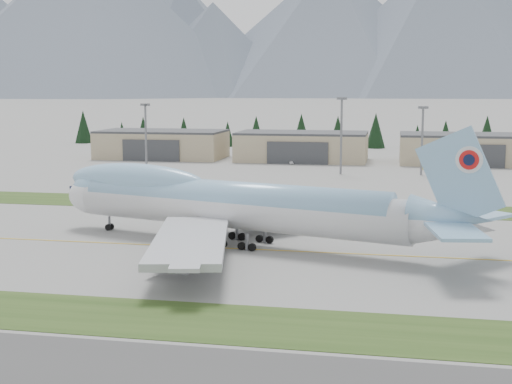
% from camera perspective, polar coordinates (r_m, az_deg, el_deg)
% --- Properties ---
extents(ground, '(7000.00, 7000.00, 0.00)m').
position_cam_1_polar(ground, '(119.96, 1.60, -4.70)').
color(ground, slate).
rests_on(ground, ground).
extents(grass_strip_near, '(400.00, 14.00, 0.08)m').
position_cam_1_polar(grass_strip_near, '(84.09, -2.73, -10.43)').
color(grass_strip_near, '#284117').
rests_on(grass_strip_near, ground).
extents(grass_strip_far, '(400.00, 18.00, 0.08)m').
position_cam_1_polar(grass_strip_far, '(163.69, 4.19, -1.21)').
color(grass_strip_far, '#284117').
rests_on(grass_strip_far, ground).
extents(taxiway_line_main, '(400.00, 0.40, 0.02)m').
position_cam_1_polar(taxiway_line_main, '(119.96, 1.60, -4.70)').
color(taxiway_line_main, gold).
rests_on(taxiway_line_main, ground).
extents(boeing_747_freighter, '(82.11, 68.19, 21.65)m').
position_cam_1_polar(boeing_747_freighter, '(123.63, -1.94, -0.94)').
color(boeing_747_freighter, silver).
rests_on(boeing_747_freighter, ground).
extents(hangar_left, '(48.00, 26.60, 10.80)m').
position_cam_1_polar(hangar_left, '(280.61, -7.52, 3.82)').
color(hangar_left, tan).
rests_on(hangar_left, ground).
extents(hangar_center, '(48.00, 26.60, 10.80)m').
position_cam_1_polar(hangar_center, '(268.26, 3.71, 3.67)').
color(hangar_center, tan).
rests_on(hangar_center, ground).
extents(hangar_right, '(48.00, 26.60, 10.80)m').
position_cam_1_polar(hangar_right, '(267.34, 16.60, 3.33)').
color(hangar_right, tan).
rests_on(hangar_right, ground).
extents(floodlight_masts, '(167.44, 7.78, 24.65)m').
position_cam_1_polar(floodlight_masts, '(225.39, 11.06, 5.39)').
color(floodlight_masts, slate).
rests_on(floodlight_masts, ground).
extents(service_vehicle_a, '(2.54, 3.79, 1.20)m').
position_cam_1_polar(service_vehicle_a, '(255.81, 2.83, 2.24)').
color(service_vehicle_a, white).
rests_on(service_vehicle_a, ground).
extents(service_vehicle_b, '(3.88, 1.73, 1.24)m').
position_cam_1_polar(service_vehicle_b, '(245.26, 13.44, 1.76)').
color(service_vehicle_b, yellow).
rests_on(service_vehicle_b, ground).
extents(conifer_belt, '(267.90, 16.73, 16.34)m').
position_cam_1_polar(conifer_belt, '(327.22, 8.71, 4.78)').
color(conifer_belt, black).
rests_on(conifer_belt, ground).
extents(mountain_ridge_front, '(4244.69, 1354.71, 520.47)m').
position_cam_1_polar(mountain_ridge_front, '(2321.27, 9.03, 13.20)').
color(mountain_ridge_front, '#434D5A').
rests_on(mountain_ridge_front, ground).
extents(mountain_ridge_rear, '(4478.79, 1047.45, 523.73)m').
position_cam_1_polar(mountain_ridge_rear, '(3038.96, 17.10, 12.28)').
color(mountain_ridge_rear, '#434D5A').
rests_on(mountain_ridge_rear, ground).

